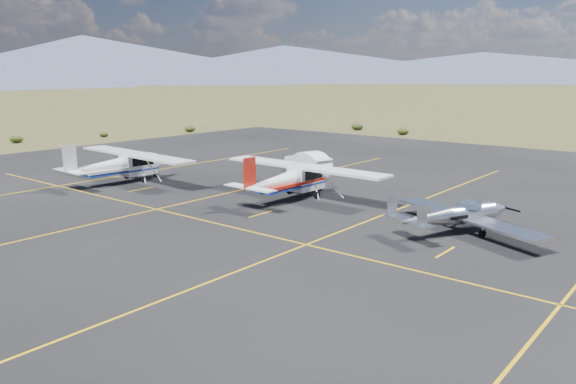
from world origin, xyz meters
TOP-DOWN VIEW (x-y plane):
  - ground at (0.00, 0.00)m, footprint 1600.00×1600.00m
  - apron at (0.00, 7.00)m, footprint 72.00×72.00m
  - aircraft_low_wing at (0.26, -2.67)m, footprint 6.88×8.88m
  - aircraft_cessna at (1.08, 8.52)m, footprint 7.29×12.18m
  - aircraft_plain at (-2.43, 21.54)m, footprint 7.41×12.34m
  - sedan at (10.69, 14.53)m, footprint 2.76×4.89m

SIDE VIEW (x-z plane):
  - ground at x=0.00m, z-range 0.00..0.00m
  - apron at x=0.00m, z-range -0.01..0.01m
  - sedan at x=10.69m, z-range 0.01..1.54m
  - aircraft_low_wing at x=0.26m, z-range -0.04..1.95m
  - aircraft_cessna at x=1.08m, z-range -0.17..2.92m
  - aircraft_plain at x=-2.43m, z-range -0.17..2.95m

